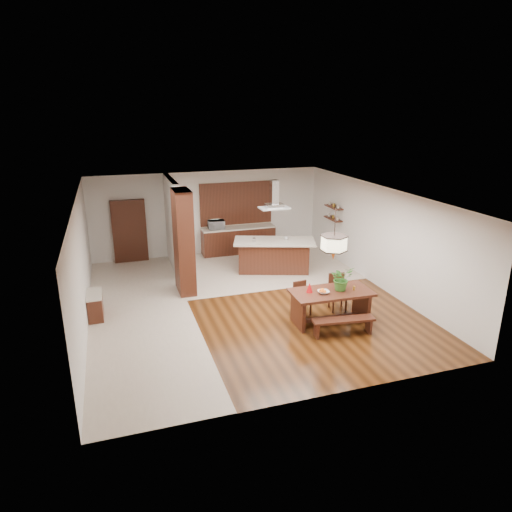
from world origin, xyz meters
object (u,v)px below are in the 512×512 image
object	(u,v)px
dining_chair_left	(303,299)
pendant_lantern	(335,233)
dining_table	(331,299)
island_cup	(286,238)
microwave	(216,225)
foliage_plant	(341,278)
range_hood	(274,194)
dining_bench	(343,327)
dining_chair_right	(338,293)
fruit_bowl	(323,292)
hallway_console	(95,305)
kitchen_island	(274,255)

from	to	relation	value
dining_chair_left	pendant_lantern	world-z (taller)	pendant_lantern
dining_table	dining_chair_left	xyz separation A→B (m)	(-0.46, 0.60, -0.17)
island_cup	microwave	xyz separation A→B (m)	(-1.71, 2.26, 0.03)
island_cup	foliage_plant	bearing A→B (deg)	-90.92
foliage_plant	range_hood	size ratio (longest dim) A/B	0.65
dining_table	dining_bench	bearing A→B (deg)	-91.75
dining_chair_left	microwave	bearing A→B (deg)	93.02
dining_chair_right	fruit_bowl	xyz separation A→B (m)	(-0.74, -0.64, 0.37)
pendant_lantern	fruit_bowl	xyz separation A→B (m)	(-0.24, -0.06, -1.41)
dining_bench	dining_chair_left	distance (m)	1.39
dining_chair_right	microwave	xyz separation A→B (m)	(-1.90, 5.42, 0.63)
hallway_console	dining_chair_right	world-z (taller)	dining_chair_right
pendant_lantern	dining_chair_left	bearing A→B (deg)	127.54
hallway_console	kitchen_island	size ratio (longest dim) A/B	0.32
dining_chair_right	microwave	size ratio (longest dim) A/B	1.70
pendant_lantern	range_hood	xyz separation A→B (m)	(-0.07, 3.81, 0.22)
microwave	fruit_bowl	bearing A→B (deg)	-77.44
dining_bench	fruit_bowl	bearing A→B (deg)	109.00
foliage_plant	dining_chair_left	bearing A→B (deg)	140.02
fruit_bowl	range_hood	xyz separation A→B (m)	(0.17, 3.88, 1.63)
dining_chair_left	dining_chair_right	xyz separation A→B (m)	(0.97, -0.03, 0.05)
dining_chair_left	pendant_lantern	distance (m)	1.98
fruit_bowl	island_cup	xyz separation A→B (m)	(0.55, 3.80, 0.24)
fruit_bowl	dining_chair_right	bearing A→B (deg)	40.78
hallway_console	dining_chair_right	distance (m)	6.09
fruit_bowl	dining_bench	bearing A→B (deg)	-71.00
dining_chair_left	pendant_lantern	size ratio (longest dim) A/B	0.64
dining_bench	dining_chair_left	xyz separation A→B (m)	(-0.44, 1.30, 0.22)
hallway_console	dining_bench	bearing A→B (deg)	-26.75
pendant_lantern	microwave	distance (m)	6.26
dining_chair_right	dining_chair_left	bearing A→B (deg)	-172.51
fruit_bowl	dining_table	bearing A→B (deg)	14.79
dining_table	fruit_bowl	world-z (taller)	fruit_bowl
dining_table	kitchen_island	bearing A→B (deg)	91.00
dining_chair_left	microwave	xyz separation A→B (m)	(-0.93, 5.39, 0.68)
dining_bench	island_cup	world-z (taller)	island_cup
dining_chair_right	kitchen_island	bearing A→B (deg)	109.18
hallway_console	foliage_plant	xyz separation A→B (m)	(5.66, -2.02, 0.78)
dining_chair_left	kitchen_island	world-z (taller)	kitchen_island
microwave	dining_bench	bearing A→B (deg)	-76.64
dining_bench	range_hood	distance (m)	5.05
dining_chair_right	microwave	distance (m)	5.78
dining_table	microwave	world-z (taller)	microwave
island_cup	kitchen_island	bearing A→B (deg)	169.47
hallway_console	kitchen_island	world-z (taller)	kitchen_island
range_hood	microwave	bearing A→B (deg)	121.34
dining_chair_right	microwave	world-z (taller)	microwave
foliage_plant	kitchen_island	distance (m)	3.86
dining_table	pendant_lantern	bearing A→B (deg)	0.00
kitchen_island	range_hood	distance (m)	1.94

